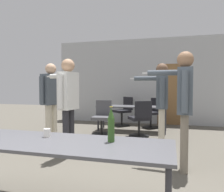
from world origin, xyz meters
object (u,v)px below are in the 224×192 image
at_px(office_chair_far_right, 140,120).
at_px(office_chair_near_pushed, 102,119).
at_px(person_center_tall, 68,97).
at_px(person_left_plaid, 184,98).
at_px(office_chair_mid_tucked, 124,112).
at_px(drink_cup, 47,133).
at_px(person_right_polo, 51,95).
at_px(office_chair_far_left, 152,114).
at_px(person_far_watching, 161,97).
at_px(beer_bottle, 111,125).

distance_m(office_chair_far_right, office_chair_near_pushed, 1.04).
relative_size(person_center_tall, person_left_plaid, 0.99).
xyz_separation_m(office_chair_mid_tucked, office_chair_near_pushed, (-0.28, -1.47, -0.02)).
height_order(person_left_plaid, drink_cup, person_left_plaid).
height_order(office_chair_far_right, office_chair_near_pushed, office_chair_far_right).
bearing_deg(person_right_polo, office_chair_far_left, -21.81).
distance_m(person_left_plaid, office_chair_near_pushed, 2.99).
distance_m(office_chair_far_right, office_chair_far_left, 1.44).
bearing_deg(person_center_tall, person_left_plaid, -87.23).
xyz_separation_m(person_center_tall, office_chair_far_left, (1.27, 3.29, -0.67)).
height_order(person_far_watching, office_chair_far_left, person_far_watching).
xyz_separation_m(person_far_watching, office_chair_far_right, (-0.55, 1.02, -0.63)).
xyz_separation_m(person_right_polo, office_chair_far_right, (1.90, 1.08, -0.66)).
relative_size(person_right_polo, office_chair_near_pushed, 1.98).
bearing_deg(office_chair_far_right, person_far_watching, -93.02).
bearing_deg(beer_bottle, office_chair_near_pushed, 109.21).
bearing_deg(person_far_watching, office_chair_near_pushed, 51.73).
distance_m(person_far_watching, office_chair_far_right, 1.32).
bearing_deg(person_center_tall, drink_cup, -152.97).
distance_m(office_chair_mid_tucked, drink_cup, 4.95).
bearing_deg(office_chair_far_left, person_left_plaid, 140.76).
distance_m(person_left_plaid, office_chair_far_left, 3.63).
xyz_separation_m(person_right_polo, office_chair_mid_tucked, (1.13, 2.63, -0.66)).
height_order(office_chair_mid_tucked, office_chair_near_pushed, office_chair_mid_tucked).
relative_size(beer_bottle, drink_cup, 3.84).
distance_m(person_left_plaid, drink_cup, 2.03).
distance_m(person_right_polo, beer_bottle, 3.12).
relative_size(person_center_tall, beer_bottle, 5.00).
bearing_deg(office_chair_far_left, beer_bottle, 128.51).
xyz_separation_m(person_center_tall, person_far_watching, (1.63, 0.84, -0.03)).
relative_size(office_chair_near_pushed, drink_cup, 9.77).
distance_m(person_right_polo, office_chair_far_left, 3.33).
bearing_deg(office_chair_far_right, office_chair_far_left, 51.07).
height_order(person_far_watching, person_left_plaid, person_left_plaid).
height_order(person_center_tall, office_chair_near_pushed, person_center_tall).
relative_size(office_chair_far_left, office_chair_near_pushed, 1.01).
bearing_deg(office_chair_near_pushed, person_far_watching, 142.09).
relative_size(person_right_polo, person_left_plaid, 1.00).
bearing_deg(person_right_polo, office_chair_far_right, -42.43).
distance_m(person_right_polo, person_left_plaid, 3.00).
xyz_separation_m(person_right_polo, office_chair_near_pushed, (0.86, 1.16, -0.68)).
height_order(person_far_watching, office_chair_near_pushed, person_far_watching).
bearing_deg(person_left_plaid, person_right_polo, 74.23).
xyz_separation_m(office_chair_far_right, office_chair_near_pushed, (-1.04, 0.08, -0.02)).
height_order(beer_bottle, drink_cup, beer_bottle).
bearing_deg(person_right_polo, office_chair_near_pushed, -18.56).
height_order(office_chair_near_pushed, drink_cup, office_chair_near_pushed).
bearing_deg(office_chair_far_left, person_center_tall, 107.65).
height_order(person_right_polo, person_left_plaid, same).
relative_size(office_chair_mid_tucked, beer_bottle, 2.63).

